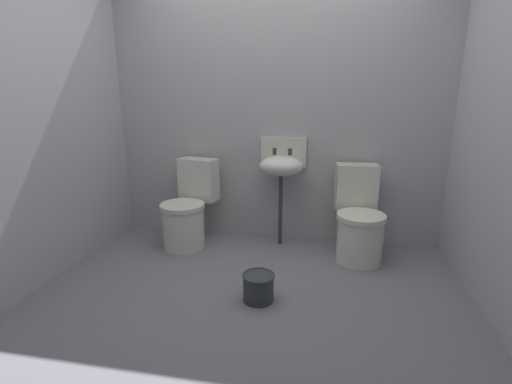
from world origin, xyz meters
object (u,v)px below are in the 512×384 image
at_px(toilet_right, 359,222).
at_px(bucket, 258,287).
at_px(toilet_left, 188,211).
at_px(sink, 282,165).

height_order(toilet_right, bucket, toilet_right).
xyz_separation_m(toilet_left, bucket, (0.82, -0.85, -0.22)).
height_order(sink, bucket, sink).
xyz_separation_m(sink, bucket, (-0.02, -1.04, -0.65)).
xyz_separation_m(toilet_left, sink, (0.84, 0.19, 0.43)).
relative_size(toilet_left, toilet_right, 1.00).
height_order(toilet_right, sink, sink).
bearing_deg(toilet_right, toilet_left, -6.76).
height_order(toilet_left, sink, sink).
bearing_deg(toilet_left, sink, -156.09).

